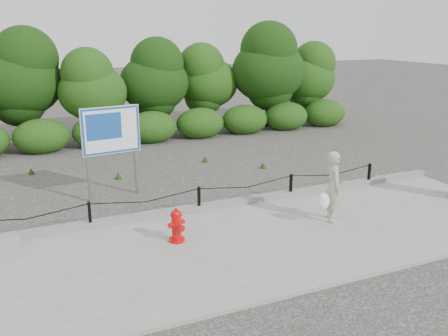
% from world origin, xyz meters
% --- Properties ---
extents(ground, '(90.00, 90.00, 0.00)m').
position_xyz_m(ground, '(0.00, 0.00, 0.00)').
color(ground, '#2D2B28').
rests_on(ground, ground).
extents(sidewalk, '(14.00, 4.00, 0.08)m').
position_xyz_m(sidewalk, '(0.00, -2.00, 0.04)').
color(sidewalk, gray).
rests_on(sidewalk, ground).
extents(curb, '(14.00, 0.22, 0.14)m').
position_xyz_m(curb, '(0.00, 0.05, 0.15)').
color(curb, slate).
rests_on(curb, sidewalk).
extents(chain_barrier, '(10.06, 0.06, 0.60)m').
position_xyz_m(chain_barrier, '(0.00, 0.00, 0.46)').
color(chain_barrier, black).
rests_on(chain_barrier, sidewalk).
extents(treeline, '(20.18, 3.57, 4.43)m').
position_xyz_m(treeline, '(0.06, 8.93, 2.37)').
color(treeline, black).
rests_on(treeline, ground).
extents(fire_hydrant, '(0.41, 0.42, 0.70)m').
position_xyz_m(fire_hydrant, '(-0.99, -1.36, 0.41)').
color(fire_hydrant, red).
rests_on(fire_hydrant, sidewalk).
extents(pedestrian, '(0.78, 0.68, 1.59)m').
position_xyz_m(pedestrian, '(2.51, -1.71, 0.86)').
color(pedestrian, '#A5A18D').
rests_on(pedestrian, sidewalk).
extents(advertising_sign, '(1.48, 0.29, 2.38)m').
position_xyz_m(advertising_sign, '(-1.60, 1.95, 1.68)').
color(advertising_sign, slate).
rests_on(advertising_sign, ground).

